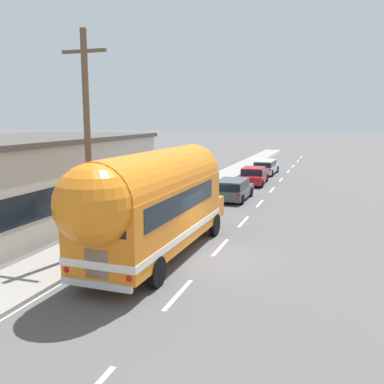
{
  "coord_description": "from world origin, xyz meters",
  "views": [
    {
      "loc": [
        4.3,
        -15.18,
        5.33
      ],
      "look_at": [
        -1.85,
        3.15,
        1.94
      ],
      "focal_mm": 39.87,
      "sensor_mm": 36.0,
      "label": 1
    }
  ],
  "objects_px": {
    "utility_pole": "(88,142)",
    "car_third": "(266,166)",
    "car_second": "(254,175)",
    "car_lead": "(232,188)",
    "painted_bus": "(152,201)"
  },
  "relations": [
    {
      "from": "car_lead",
      "to": "car_second",
      "type": "height_order",
      "value": "same"
    },
    {
      "from": "car_lead",
      "to": "car_third",
      "type": "distance_m",
      "value": 13.41
    },
    {
      "from": "car_lead",
      "to": "car_third",
      "type": "bearing_deg",
      "value": 89.69
    },
    {
      "from": "utility_pole",
      "to": "car_lead",
      "type": "height_order",
      "value": "utility_pole"
    },
    {
      "from": "car_second",
      "to": "car_third",
      "type": "distance_m",
      "value": 6.23
    },
    {
      "from": "utility_pole",
      "to": "car_third",
      "type": "height_order",
      "value": "utility_pole"
    },
    {
      "from": "car_lead",
      "to": "utility_pole",
      "type": "bearing_deg",
      "value": -101.54
    },
    {
      "from": "car_lead",
      "to": "car_second",
      "type": "bearing_deg",
      "value": 89.5
    },
    {
      "from": "car_second",
      "to": "car_third",
      "type": "bearing_deg",
      "value": 89.91
    },
    {
      "from": "painted_bus",
      "to": "car_second",
      "type": "height_order",
      "value": "painted_bus"
    },
    {
      "from": "utility_pole",
      "to": "painted_bus",
      "type": "height_order",
      "value": "utility_pole"
    },
    {
      "from": "painted_bus",
      "to": "car_lead",
      "type": "distance_m",
      "value": 12.77
    },
    {
      "from": "utility_pole",
      "to": "car_third",
      "type": "bearing_deg",
      "value": 84.15
    },
    {
      "from": "car_second",
      "to": "car_lead",
      "type": "bearing_deg",
      "value": -90.5
    },
    {
      "from": "car_lead",
      "to": "car_second",
      "type": "relative_size",
      "value": 0.9
    }
  ]
}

